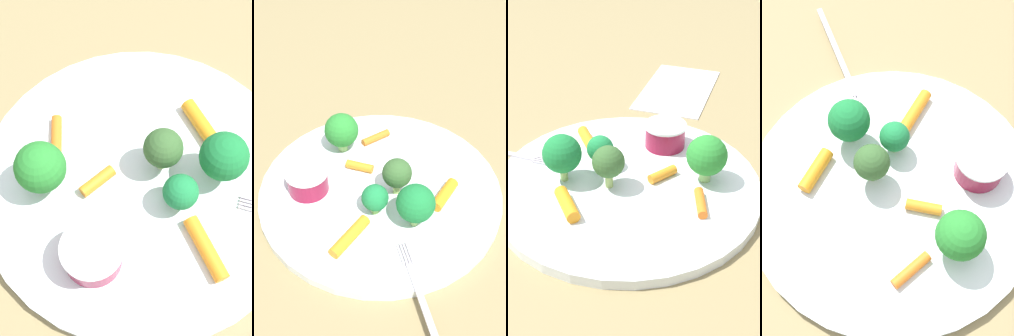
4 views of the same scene
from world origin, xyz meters
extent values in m
plane|color=olive|center=(0.00, 0.00, 0.00)|extent=(2.40, 2.40, 0.00)
cylinder|color=white|center=(0.00, 0.00, 0.01)|extent=(0.30, 0.30, 0.01)
cylinder|color=maroon|center=(0.08, -0.04, 0.03)|extent=(0.05, 0.05, 0.03)
cylinder|color=silver|center=(0.08, -0.04, 0.04)|extent=(0.05, 0.05, 0.00)
cylinder|color=#8EC26D|center=(0.01, -0.09, 0.02)|extent=(0.01, 0.01, 0.02)
sphere|color=#277F2D|center=(0.01, -0.09, 0.05)|extent=(0.05, 0.05, 0.05)
cylinder|color=#87BF5E|center=(0.02, 0.04, 0.02)|extent=(0.01, 0.01, 0.01)
sphere|color=#1C783D|center=(0.02, 0.04, 0.04)|extent=(0.03, 0.03, 0.03)
cylinder|color=#96BF68|center=(-0.01, 0.07, 0.02)|extent=(0.01, 0.01, 0.02)
sphere|color=#1A7234|center=(-0.01, 0.07, 0.05)|extent=(0.04, 0.04, 0.04)
cylinder|color=#9BBA64|center=(-0.01, 0.02, 0.02)|extent=(0.01, 0.01, 0.02)
sphere|color=#335A2B|center=(-0.01, 0.02, 0.04)|extent=(0.04, 0.04, 0.04)
cylinder|color=orange|center=(0.01, -0.04, 0.02)|extent=(0.03, 0.03, 0.01)
cylinder|color=orange|center=(-0.06, 0.05, 0.02)|extent=(0.05, 0.04, 0.01)
cylinder|color=orange|center=(-0.04, -0.08, 0.02)|extent=(0.04, 0.02, 0.01)
cylinder|color=orange|center=(0.07, 0.06, 0.02)|extent=(0.06, 0.04, 0.01)
cube|color=#B7ADB7|center=(0.03, 0.10, 0.01)|extent=(0.01, 0.03, 0.00)
cube|color=#B7ADB7|center=(0.02, 0.10, 0.01)|extent=(0.01, 0.03, 0.00)
cube|color=#B7ADB7|center=(0.02, 0.10, 0.01)|extent=(0.01, 0.03, 0.00)
cube|color=#B7ADB7|center=(0.02, 0.11, 0.01)|extent=(0.01, 0.03, 0.00)
cube|color=white|center=(0.27, -0.04, 0.00)|extent=(0.19, 0.14, 0.00)
camera|label=1|loc=(0.19, 0.00, 0.40)|focal=49.72mm
camera|label=2|loc=(0.16, 0.32, 0.38)|focal=43.52mm
camera|label=3|loc=(-0.44, -0.07, 0.33)|focal=51.08mm
camera|label=4|loc=(-0.10, -0.15, 0.40)|focal=43.96mm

